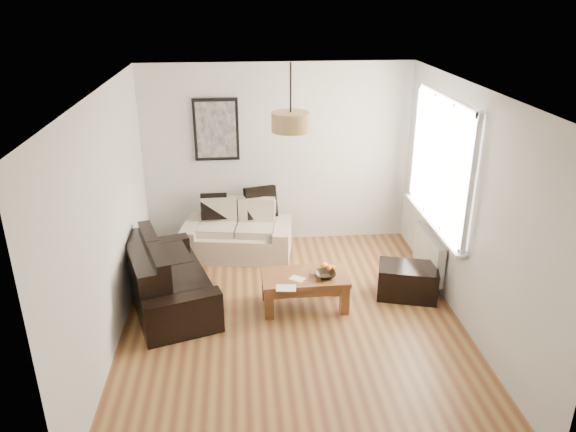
{
  "coord_description": "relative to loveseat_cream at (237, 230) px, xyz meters",
  "views": [
    {
      "loc": [
        -0.53,
        -5.26,
        3.51
      ],
      "look_at": [
        0.0,
        0.6,
        1.05
      ],
      "focal_mm": 34.1,
      "sensor_mm": 36.0,
      "label": 1
    }
  ],
  "objects": [
    {
      "name": "orange_a",
      "position": [
        1.08,
        -1.39,
        0.08
      ],
      "size": [
        0.1,
        0.1,
        0.09
      ],
      "primitive_type": "sphere",
      "rotation": [
        0.0,
        0.0,
        0.15
      ],
      "color": "#FD5A15",
      "rests_on": "fruit_bowl"
    },
    {
      "name": "fruit_bowl",
      "position": [
        1.01,
        -1.52,
        0.07
      ],
      "size": [
        0.26,
        0.26,
        0.06
      ],
      "primitive_type": "imported",
      "rotation": [
        0.0,
        0.0,
        0.04
      ],
      "color": "black",
      "rests_on": "coffee_table"
    },
    {
      "name": "wall_right",
      "position": [
        2.51,
        -1.78,
        0.93
      ],
      "size": [
        0.04,
        4.5,
        2.6
      ],
      "primitive_type": null,
      "color": "silver",
      "rests_on": "floor"
    },
    {
      "name": "coffee_table",
      "position": [
        0.78,
        -1.46,
        -0.16
      ],
      "size": [
        1.02,
        0.58,
        0.41
      ],
      "primitive_type": null,
      "rotation": [
        0.0,
        0.0,
        0.03
      ],
      "color": "brown",
      "rests_on": "floor"
    },
    {
      "name": "papers",
      "position": [
        0.53,
        -1.74,
        0.04
      ],
      "size": [
        0.24,
        0.18,
        0.01
      ],
      "primitive_type": "cube",
      "rotation": [
        0.0,
        0.0,
        -0.09
      ],
      "color": "beige",
      "rests_on": "coffee_table"
    },
    {
      "name": "loveseat_cream",
      "position": [
        0.0,
        0.0,
        0.0
      ],
      "size": [
        1.59,
        1.03,
        0.74
      ],
      "primitive_type": null,
      "rotation": [
        0.0,
        0.0,
        -0.15
      ],
      "color": "beige",
      "rests_on": "floor"
    },
    {
      "name": "radiator",
      "position": [
        2.43,
        -0.98,
        0.01
      ],
      "size": [
        0.1,
        0.9,
        0.52
      ],
      "primitive_type": "cube",
      "color": "white",
      "rests_on": "wall_right"
    },
    {
      "name": "pendant_shade",
      "position": [
        0.61,
        -1.48,
        1.86
      ],
      "size": [
        0.4,
        0.4,
        0.2
      ],
      "primitive_type": "cylinder",
      "color": "tan",
      "rests_on": "ceiling"
    },
    {
      "name": "cushion_right",
      "position": [
        0.34,
        0.18,
        0.33
      ],
      "size": [
        0.47,
        0.25,
        0.45
      ],
      "primitive_type": "cube",
      "rotation": [
        0.0,
        0.0,
        0.26
      ],
      "color": "black",
      "rests_on": "loveseat_cream"
    },
    {
      "name": "cushion_left",
      "position": [
        -0.32,
        0.18,
        0.3
      ],
      "size": [
        0.37,
        0.12,
        0.37
      ],
      "primitive_type": "cube",
      "rotation": [
        0.0,
        0.0,
        0.01
      ],
      "color": "black",
      "rests_on": "loveseat_cream"
    },
    {
      "name": "wall_back",
      "position": [
        0.61,
        0.47,
        0.93
      ],
      "size": [
        3.8,
        0.04,
        2.6
      ],
      "primitive_type": null,
      "color": "silver",
      "rests_on": "floor"
    },
    {
      "name": "poster",
      "position": [
        -0.24,
        0.44,
        1.33
      ],
      "size": [
        0.62,
        0.04,
        0.87
      ],
      "primitive_type": null,
      "color": "black",
      "rests_on": "wall_back"
    },
    {
      "name": "orange_c",
      "position": [
        1.02,
        -1.33,
        0.08
      ],
      "size": [
        0.11,
        0.11,
        0.09
      ],
      "primitive_type": "sphere",
      "rotation": [
        0.0,
        0.0,
        0.2
      ],
      "color": "orange",
      "rests_on": "fruit_bowl"
    },
    {
      "name": "wall_left",
      "position": [
        -1.29,
        -1.78,
        0.93
      ],
      "size": [
        0.04,
        4.5,
        2.6
      ],
      "primitive_type": null,
      "color": "silver",
      "rests_on": "floor"
    },
    {
      "name": "window_bay",
      "position": [
        2.47,
        -0.98,
        1.23
      ],
      "size": [
        0.14,
        1.9,
        1.6
      ],
      "primitive_type": null,
      "color": "white",
      "rests_on": "wall_right"
    },
    {
      "name": "orange_b",
      "position": [
        1.12,
        -1.38,
        0.08
      ],
      "size": [
        0.08,
        0.08,
        0.08
      ],
      "primitive_type": "sphere",
      "rotation": [
        0.0,
        0.0,
        0.07
      ],
      "color": "orange",
      "rests_on": "fruit_bowl"
    },
    {
      "name": "sofa_leather",
      "position": [
        -0.82,
        -1.23,
        0.0
      ],
      "size": [
        1.33,
        1.91,
        0.75
      ],
      "primitive_type": null,
      "rotation": [
        0.0,
        0.0,
        1.88
      ],
      "color": "black",
      "rests_on": "floor"
    },
    {
      "name": "wall_front",
      "position": [
        0.61,
        -4.03,
        0.93
      ],
      "size": [
        3.8,
        0.04,
        2.6
      ],
      "primitive_type": null,
      "color": "silver",
      "rests_on": "floor"
    },
    {
      "name": "ottoman",
      "position": [
        2.06,
        -1.34,
        -0.17
      ],
      "size": [
        0.8,
        0.63,
        0.4
      ],
      "primitive_type": "cube",
      "rotation": [
        0.0,
        0.0,
        -0.27
      ],
      "color": "black",
      "rests_on": "floor"
    },
    {
      "name": "ceiling",
      "position": [
        0.61,
        -1.78,
        2.23
      ],
      "size": [
        3.8,
        4.5,
        0.0
      ],
      "primitive_type": null,
      "color": "white",
      "rests_on": "floor"
    },
    {
      "name": "floor",
      "position": [
        0.61,
        -1.78,
        -0.37
      ],
      "size": [
        4.5,
        4.5,
        0.0
      ],
      "primitive_type": "plane",
      "color": "brown",
      "rests_on": "ground"
    }
  ]
}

